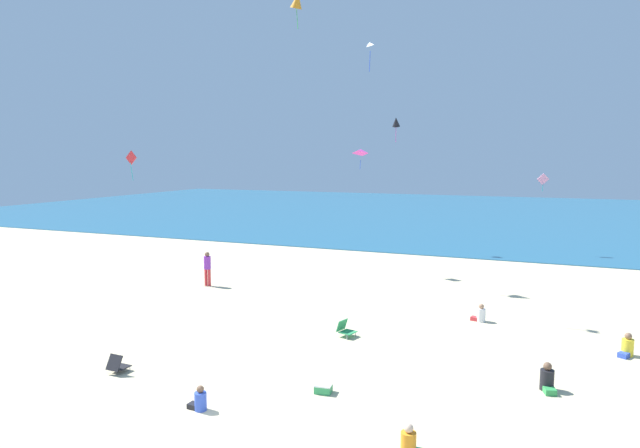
{
  "coord_description": "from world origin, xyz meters",
  "views": [
    {
      "loc": [
        6.94,
        -10.67,
        6.57
      ],
      "look_at": [
        0.0,
        6.27,
        4.35
      ],
      "focal_mm": 31.01,
      "sensor_mm": 36.0,
      "label": 1
    }
  ],
  "objects_px": {
    "person_5": "(207,266)",
    "kite_red": "(131,159)",
    "person_2": "(200,401)",
    "person_4": "(547,380)",
    "person_3": "(410,444)",
    "beach_chair_far_left": "(117,365)",
    "kite_magenta": "(361,151)",
    "kite_white": "(370,45)",
    "kite_black": "(396,122)",
    "person_0": "(480,315)",
    "person_1": "(627,347)",
    "cooler_box": "(323,388)",
    "kite_pink": "(543,180)",
    "beach_chair_near_camera": "(345,329)",
    "kite_orange": "(297,1)"
  },
  "relations": [
    {
      "from": "kite_pink",
      "to": "kite_magenta",
      "type": "height_order",
      "value": "kite_magenta"
    },
    {
      "from": "person_3",
      "to": "kite_orange",
      "type": "bearing_deg",
      "value": 120.84
    },
    {
      "from": "person_0",
      "to": "kite_orange",
      "type": "height_order",
      "value": "kite_orange"
    },
    {
      "from": "person_0",
      "to": "person_2",
      "type": "height_order",
      "value": "person_0"
    },
    {
      "from": "person_5",
      "to": "kite_pink",
      "type": "distance_m",
      "value": 23.33
    },
    {
      "from": "person_2",
      "to": "person_4",
      "type": "bearing_deg",
      "value": -146.13
    },
    {
      "from": "beach_chair_far_left",
      "to": "kite_black",
      "type": "xyz_separation_m",
      "value": [
        2.04,
        25.26,
        8.73
      ]
    },
    {
      "from": "kite_pink",
      "to": "kite_red",
      "type": "bearing_deg",
      "value": -141.18
    },
    {
      "from": "cooler_box",
      "to": "person_5",
      "type": "bearing_deg",
      "value": 136.64
    },
    {
      "from": "beach_chair_far_left",
      "to": "kite_white",
      "type": "bearing_deg",
      "value": -20.38
    },
    {
      "from": "person_1",
      "to": "person_5",
      "type": "bearing_deg",
      "value": -71.06
    },
    {
      "from": "person_2",
      "to": "kite_white",
      "type": "relative_size",
      "value": 0.53
    },
    {
      "from": "person_4",
      "to": "kite_red",
      "type": "xyz_separation_m",
      "value": [
        -21.03,
        7.53,
        6.19
      ]
    },
    {
      "from": "beach_chair_far_left",
      "to": "person_0",
      "type": "relative_size",
      "value": 0.87
    },
    {
      "from": "kite_pink",
      "to": "kite_black",
      "type": "distance_m",
      "value": 10.67
    },
    {
      "from": "person_4",
      "to": "kite_magenta",
      "type": "bearing_deg",
      "value": -161.12
    },
    {
      "from": "person_4",
      "to": "beach_chair_far_left",
      "type": "bearing_deg",
      "value": -90.6
    },
    {
      "from": "person_3",
      "to": "cooler_box",
      "type": "bearing_deg",
      "value": 141.56
    },
    {
      "from": "kite_pink",
      "to": "kite_black",
      "type": "height_order",
      "value": "kite_black"
    },
    {
      "from": "person_5",
      "to": "kite_magenta",
      "type": "distance_m",
      "value": 10.77
    },
    {
      "from": "person_3",
      "to": "kite_white",
      "type": "bearing_deg",
      "value": 110.79
    },
    {
      "from": "person_0",
      "to": "person_2",
      "type": "distance_m",
      "value": 12.39
    },
    {
      "from": "beach_chair_near_camera",
      "to": "person_0",
      "type": "bearing_deg",
      "value": 56.76
    },
    {
      "from": "person_5",
      "to": "kite_red",
      "type": "distance_m",
      "value": 7.34
    },
    {
      "from": "cooler_box",
      "to": "beach_chair_near_camera",
      "type": "bearing_deg",
      "value": 102.63
    },
    {
      "from": "kite_red",
      "to": "person_0",
      "type": "bearing_deg",
      "value": -4.29
    },
    {
      "from": "person_3",
      "to": "person_5",
      "type": "bearing_deg",
      "value": 136.98
    },
    {
      "from": "beach_chair_far_left",
      "to": "person_2",
      "type": "bearing_deg",
      "value": -104.45
    },
    {
      "from": "kite_pink",
      "to": "kite_orange",
      "type": "distance_m",
      "value": 20.13
    },
    {
      "from": "beach_chair_far_left",
      "to": "kite_black",
      "type": "height_order",
      "value": "kite_black"
    },
    {
      "from": "kite_white",
      "to": "person_2",
      "type": "bearing_deg",
      "value": -93.79
    },
    {
      "from": "person_1",
      "to": "kite_pink",
      "type": "height_order",
      "value": "kite_pink"
    },
    {
      "from": "person_5",
      "to": "kite_magenta",
      "type": "height_order",
      "value": "kite_magenta"
    },
    {
      "from": "beach_chair_near_camera",
      "to": "kite_orange",
      "type": "distance_m",
      "value": 18.63
    },
    {
      "from": "beach_chair_far_left",
      "to": "kite_pink",
      "type": "distance_m",
      "value": 30.4
    },
    {
      "from": "person_1",
      "to": "person_3",
      "type": "height_order",
      "value": "person_1"
    },
    {
      "from": "person_3",
      "to": "person_5",
      "type": "distance_m",
      "value": 18.0
    },
    {
      "from": "person_4",
      "to": "person_1",
      "type": "bearing_deg",
      "value": 131.08
    },
    {
      "from": "kite_pink",
      "to": "kite_orange",
      "type": "bearing_deg",
      "value": -136.32
    },
    {
      "from": "kite_pink",
      "to": "kite_red",
      "type": "height_order",
      "value": "kite_red"
    },
    {
      "from": "kite_white",
      "to": "kite_red",
      "type": "height_order",
      "value": "kite_white"
    },
    {
      "from": "person_2",
      "to": "person_4",
      "type": "xyz_separation_m",
      "value": [
        8.4,
        4.76,
        0.05
      ]
    },
    {
      "from": "beach_chair_far_left",
      "to": "person_1",
      "type": "distance_m",
      "value": 16.46
    },
    {
      "from": "kite_white",
      "to": "kite_red",
      "type": "relative_size",
      "value": 0.78
    },
    {
      "from": "person_0",
      "to": "person_1",
      "type": "distance_m",
      "value": 5.41
    },
    {
      "from": "person_1",
      "to": "kite_red",
      "type": "bearing_deg",
      "value": -69.77
    },
    {
      "from": "beach_chair_far_left",
      "to": "kite_white",
      "type": "relative_size",
      "value": 0.5
    },
    {
      "from": "beach_chair_far_left",
      "to": "person_3",
      "type": "height_order",
      "value": "person_3"
    },
    {
      "from": "beach_chair_far_left",
      "to": "person_5",
      "type": "relative_size",
      "value": 0.36
    },
    {
      "from": "beach_chair_far_left",
      "to": "person_2",
      "type": "xyz_separation_m",
      "value": [
        3.77,
        -1.14,
        -0.01
      ]
    }
  ]
}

